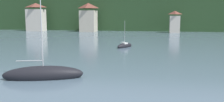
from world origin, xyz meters
TOP-DOWN VIEW (x-y plane):
  - wooded_hillside at (15.66, 148.04)m, footprint 352.00×65.26m
  - shore_building_west at (-39.79, 104.83)m, footprint 6.34×4.72m
  - shore_building_westcentral at (-19.90, 105.22)m, footprint 5.65×5.55m
  - shore_building_central at (9.95, 104.32)m, footprint 3.40×3.66m
  - sailboat_far_3 at (-1.56, 64.39)m, footprint 2.97×4.07m
  - sailboat_mid_4 at (-6.14, 40.96)m, footprint 7.60×4.10m

SIDE VIEW (x-z plane):
  - sailboat_far_3 at x=-1.56m, z-range -2.27..2.82m
  - sailboat_mid_4 at x=-6.14m, z-range -3.94..4.70m
  - shore_building_central at x=9.95m, z-range -0.11..7.14m
  - shore_building_westcentral at x=-19.90m, z-range -0.15..9.95m
  - shore_building_west at x=-39.79m, z-range -0.15..10.07m
  - wooded_hillside at x=15.66m, z-range -14.70..32.11m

